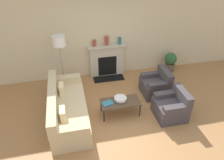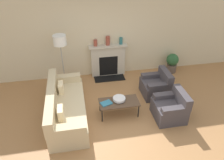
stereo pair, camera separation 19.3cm
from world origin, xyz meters
name	(u,v)px [view 2 (the right image)]	position (x,y,z in m)	size (l,w,h in m)	color
ground_plane	(119,124)	(0.00, 0.00, 0.00)	(18.00, 18.00, 0.00)	#A87547
wall_back	(103,33)	(0.00, 2.57, 1.45)	(18.00, 0.06, 2.90)	beige
fireplace	(108,61)	(0.14, 2.43, 0.53)	(1.24, 0.59, 1.09)	beige
couch	(65,107)	(-1.30, 0.51, 0.31)	(0.89, 2.30, 0.84)	#CCB78E
armchair_near	(171,108)	(1.35, 0.01, 0.29)	(0.75, 0.76, 0.76)	#423D42
armchair_far	(156,86)	(1.35, 1.05, 0.29)	(0.75, 0.76, 0.76)	#423D42
coffee_table	(119,103)	(0.07, 0.37, 0.37)	(1.03, 0.50, 0.40)	#4C3828
bowl	(119,99)	(0.09, 0.42, 0.46)	(0.32, 0.32, 0.09)	silver
book	(106,103)	(-0.26, 0.36, 0.42)	(0.33, 0.28, 0.02)	teal
floor_lamp	(60,44)	(-1.30, 1.96, 1.44)	(0.37, 0.37, 1.70)	gray
mantel_vase_left	(95,43)	(-0.25, 2.44, 1.19)	(0.11, 0.11, 0.20)	brown
mantel_vase_center_left	(108,41)	(0.14, 2.44, 1.24)	(0.13, 0.13, 0.29)	brown
mantel_vase_center_right	(121,41)	(0.57, 2.44, 1.20)	(0.11, 0.11, 0.22)	#28666B
potted_plant	(172,62)	(2.35, 2.23, 0.36)	(0.41, 0.41, 0.68)	brown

